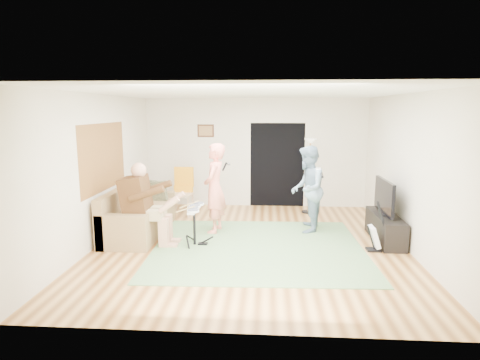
# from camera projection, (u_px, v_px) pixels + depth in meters

# --- Properties ---
(floor) EXTENTS (6.00, 6.00, 0.00)m
(floor) POSITION_uv_depth(u_px,v_px,m) (250.00, 244.00, 7.33)
(floor) COLOR brown
(floor) RESTS_ON ground
(walls) EXTENTS (5.50, 6.00, 2.70)m
(walls) POSITION_uv_depth(u_px,v_px,m) (251.00, 171.00, 7.10)
(walls) COLOR beige
(walls) RESTS_ON floor
(ceiling) EXTENTS (6.00, 6.00, 0.00)m
(ceiling) POSITION_uv_depth(u_px,v_px,m) (251.00, 93.00, 6.86)
(ceiling) COLOR white
(ceiling) RESTS_ON walls
(window_blinds) EXTENTS (0.00, 2.05, 2.05)m
(window_blinds) POSITION_uv_depth(u_px,v_px,m) (104.00, 157.00, 7.44)
(window_blinds) COLOR #95612E
(window_blinds) RESTS_ON walls
(doorway) EXTENTS (2.10, 0.00, 2.10)m
(doorway) POSITION_uv_depth(u_px,v_px,m) (277.00, 165.00, 10.05)
(doorway) COLOR black
(doorway) RESTS_ON walls
(picture_frame) EXTENTS (0.42, 0.03, 0.32)m
(picture_frame) POSITION_uv_depth(u_px,v_px,m) (206.00, 131.00, 10.02)
(picture_frame) COLOR #3F2314
(picture_frame) RESTS_ON walls
(area_rug) EXTENTS (3.77, 3.39, 0.02)m
(area_rug) POSITION_uv_depth(u_px,v_px,m) (258.00, 247.00, 7.12)
(area_rug) COLOR #5A834F
(area_rug) RESTS_ON floor
(sofa) EXTENTS (0.92, 2.23, 0.90)m
(sofa) POSITION_uv_depth(u_px,v_px,m) (135.00, 218.00, 7.93)
(sofa) COLOR olive
(sofa) RESTS_ON floor
(drummer) EXTENTS (0.97, 0.54, 1.50)m
(drummer) POSITION_uv_depth(u_px,v_px,m) (147.00, 213.00, 7.21)
(drummer) COLOR #4C2E15
(drummer) RESTS_ON sofa
(drum_kit) EXTENTS (0.40, 0.72, 0.74)m
(drum_kit) POSITION_uv_depth(u_px,v_px,m) (194.00, 228.00, 7.20)
(drum_kit) COLOR black
(drum_kit) RESTS_ON floor
(singer) EXTENTS (0.50, 0.69, 1.78)m
(singer) POSITION_uv_depth(u_px,v_px,m) (215.00, 188.00, 7.89)
(singer) COLOR #FF846E
(singer) RESTS_ON floor
(microphone) EXTENTS (0.06, 0.06, 0.24)m
(microphone) POSITION_uv_depth(u_px,v_px,m) (225.00, 167.00, 7.81)
(microphone) COLOR black
(microphone) RESTS_ON singer
(guitarist) EXTENTS (0.78, 0.93, 1.73)m
(guitarist) POSITION_uv_depth(u_px,v_px,m) (307.00, 189.00, 7.96)
(guitarist) COLOR #6E89A1
(guitarist) RESTS_ON floor
(guitar_held) EXTENTS (0.17, 0.61, 0.26)m
(guitar_held) POSITION_uv_depth(u_px,v_px,m) (318.00, 174.00, 7.89)
(guitar_held) COLOR white
(guitar_held) RESTS_ON guitarist
(guitar_spare) EXTENTS (0.32, 0.29, 0.88)m
(guitar_spare) POSITION_uv_depth(u_px,v_px,m) (375.00, 237.00, 6.93)
(guitar_spare) COLOR black
(guitar_spare) RESTS_ON floor
(torchiere_lamp) EXTENTS (0.31, 0.31, 1.76)m
(torchiere_lamp) POSITION_uv_depth(u_px,v_px,m) (310.00, 162.00, 9.36)
(torchiere_lamp) COLOR black
(torchiere_lamp) RESTS_ON floor
(dining_chair) EXTENTS (0.50, 0.52, 1.10)m
(dining_chair) POSITION_uv_depth(u_px,v_px,m) (182.00, 198.00, 9.28)
(dining_chair) COLOR tan
(dining_chair) RESTS_ON floor
(tv_cabinet) EXTENTS (0.40, 1.40, 0.50)m
(tv_cabinet) POSITION_uv_depth(u_px,v_px,m) (385.00, 228.00, 7.46)
(tv_cabinet) COLOR black
(tv_cabinet) RESTS_ON floor
(television) EXTENTS (0.06, 1.08, 0.61)m
(television) POSITION_uv_depth(u_px,v_px,m) (384.00, 196.00, 7.36)
(television) COLOR black
(television) RESTS_ON tv_cabinet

